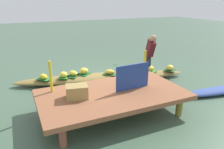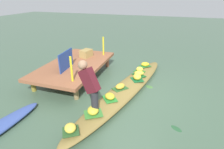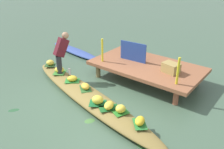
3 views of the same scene
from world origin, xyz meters
The scene contains 29 objects.
canal_water centered at (0.00, 0.00, 0.00)m, with size 40.00×40.00×0.00m, color #425C47.
dock_platform centered at (0.55, 1.95, 0.44)m, with size 3.20×1.80×0.50m.
vendor_boat centered at (0.00, 0.00, 0.12)m, with size 5.30×0.72×0.24m, color olive.
moored_boat centered at (-2.74, 2.24, 0.09)m, with size 2.78×0.45×0.17m, color #39509A.
leaf_mat_0 centered at (1.72, -0.29, 0.24)m, with size 0.42×0.25×0.01m, color #2A7631.
banana_bunch_0 centered at (1.72, -0.29, 0.32)m, with size 0.30×0.19×0.15m, color yellow.
leaf_mat_1 centered at (-0.20, 0.12, 0.24)m, with size 0.42×0.27×0.01m, color #2C5C28.
banana_bunch_1 centered at (-0.20, 0.12, 0.31)m, with size 0.30×0.21×0.14m, color gold.
leaf_mat_2 centered at (1.16, -0.19, 0.24)m, with size 0.33×0.29×0.01m, color #297725.
banana_bunch_2 centered at (1.16, -0.19, 0.33)m, with size 0.24×0.22×0.17m, color yellow.
leaf_mat_3 centered at (-0.80, 0.22, 0.24)m, with size 0.39×0.31×0.01m, color #2A7E2F.
banana_bunch_3 centered at (-0.80, 0.22, 0.32)m, with size 0.28×0.24×0.15m, color gold.
leaf_mat_4 centered at (-1.51, 0.37, 0.24)m, with size 0.40×0.33×0.01m, color #3A7E32.
banana_bunch_4 centered at (-1.51, 0.37, 0.33)m, with size 0.29×0.25×0.18m, color gold.
leaf_mat_5 centered at (0.86, -0.22, 0.24)m, with size 0.44×0.27×0.01m, color #1A5923.
banana_bunch_5 centered at (0.86, -0.22, 0.32)m, with size 0.32×0.21×0.15m, color gold.
leaf_mat_6 centered at (0.52, -0.23, 0.24)m, with size 0.39×0.33×0.01m, color #185E2E.
banana_bunch_6 centered at (0.52, -0.23, 0.34)m, with size 0.28×0.25×0.20m, color gold.
leaf_mat_7 centered at (-2.16, 0.57, 0.24)m, with size 0.31×0.32×0.01m, color #284F26.
banana_bunch_7 centered at (-2.16, 0.57, 0.33)m, with size 0.22×0.24×0.17m, color yellow.
vendor_person centered at (-1.43, 0.45, 0.93)m, with size 0.29×0.51×1.21m.
water_bottle centered at (-1.16, 0.46, 0.33)m, with size 0.07×0.07×0.19m, color silver.
market_banner centered at (0.05, 1.95, 0.79)m, with size 0.85×0.03×0.58m, color navy.
railing_post_west centered at (-0.65, 1.35, 0.85)m, with size 0.06×0.06×0.71m, color yellow.
railing_post_east centered at (1.75, 1.35, 0.85)m, with size 0.06×0.06×0.71m, color yellow.
produce_crate centered at (1.33, 1.89, 0.64)m, with size 0.44×0.32×0.27m, color #A08548.
drifting_plant_0 centered at (0.61, -0.62, 0.00)m, with size 0.25×0.18×0.01m, color #467939.
drifting_plant_1 centered at (2.00, -0.61, 0.00)m, with size 0.23×0.13×0.01m, color #38733A.
drifting_plant_3 centered at (-1.14, -1.43, 0.00)m, with size 0.26×0.13×0.01m, color #25522F.
Camera 3 is at (3.82, -3.91, 3.36)m, focal length 39.46 mm.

